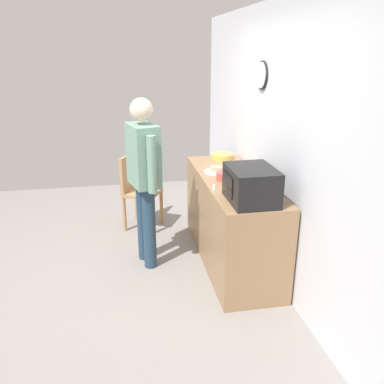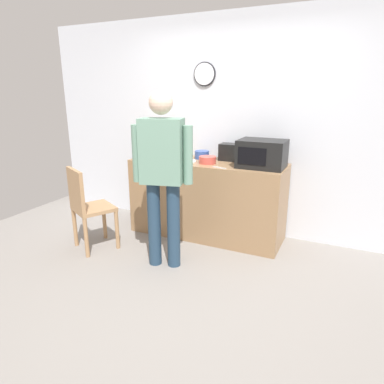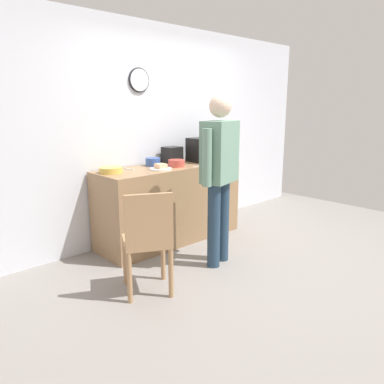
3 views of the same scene
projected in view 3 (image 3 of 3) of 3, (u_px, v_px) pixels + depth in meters
The scene contains 13 objects.
ground_plane at pixel (261, 263), 3.98m from camera, with size 6.00×6.00×0.00m, color gray.
back_wall at pixel (164, 132), 4.82m from camera, with size 5.40×0.13×2.60m.
kitchen_counter at pixel (170, 203), 4.58m from camera, with size 1.84×0.62×0.93m, color #93704C.
microwave at pixel (209, 149), 4.86m from camera, with size 0.50×0.39×0.30m.
sandwich_plate at pixel (161, 168), 4.24m from camera, with size 0.25×0.25×0.07m.
salad_bowl at pixel (111, 170), 4.03m from camera, with size 0.25×0.25×0.06m, color gold.
cereal_bowl at pixel (153, 162), 4.48m from camera, with size 0.18×0.18×0.10m, color #33519E.
mixing_bowl at pixel (176, 163), 4.44m from camera, with size 0.20×0.20×0.08m, color #C64C42.
toaster at pixel (172, 155), 4.73m from camera, with size 0.22×0.18×0.20m, color black.
fork_utensil at pixel (129, 169), 4.25m from camera, with size 0.17×0.02×0.01m, color silver.
spoon_utensil at pixel (199, 166), 4.46m from camera, with size 0.17×0.02×0.01m, color silver.
person_standing at pixel (219, 168), 3.76m from camera, with size 0.57×0.33×1.74m.
wooden_chair at pixel (148, 238), 3.22m from camera, with size 0.54×0.54×0.94m.
Camera 3 is at (-3.08, -2.19, 1.64)m, focal length 35.07 mm.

